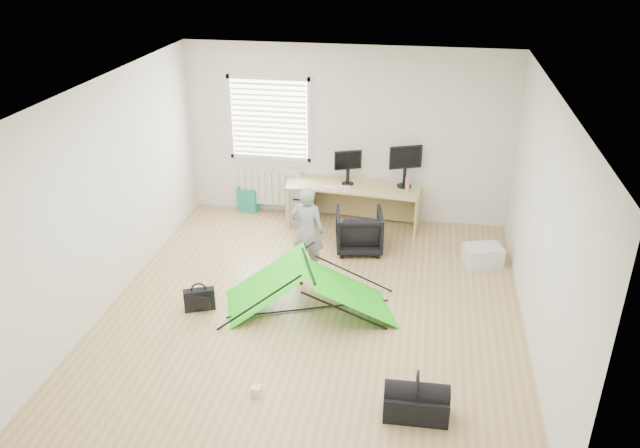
% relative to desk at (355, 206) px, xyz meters
% --- Properties ---
extents(ground, '(5.50, 5.50, 0.00)m').
position_rel_desk_xyz_m(ground, '(-0.19, -2.39, -0.33)').
color(ground, tan).
rests_on(ground, ground).
extents(back_wall, '(5.00, 0.02, 2.70)m').
position_rel_desk_xyz_m(back_wall, '(-0.19, 0.36, 1.02)').
color(back_wall, silver).
rests_on(back_wall, ground).
extents(window, '(1.20, 0.06, 1.20)m').
position_rel_desk_xyz_m(window, '(-1.39, 0.32, 1.22)').
color(window, silver).
rests_on(window, back_wall).
extents(radiator, '(1.00, 0.12, 0.60)m').
position_rel_desk_xyz_m(radiator, '(-1.39, 0.28, 0.12)').
color(radiator, silver).
rests_on(radiator, back_wall).
extents(desk, '(2.00, 0.79, 0.67)m').
position_rel_desk_xyz_m(desk, '(0.00, 0.00, 0.00)').
color(desk, tan).
rests_on(desk, ground).
extents(filing_cabinet, '(0.50, 0.62, 0.66)m').
position_rel_desk_xyz_m(filing_cabinet, '(-0.86, 0.03, -0.00)').
color(filing_cabinet, gray).
rests_on(filing_cabinet, ground).
extents(monitor_left, '(0.42, 0.24, 0.40)m').
position_rel_desk_xyz_m(monitor_left, '(-0.12, 0.05, 0.53)').
color(monitor_left, black).
rests_on(monitor_left, desk).
extents(monitor_right, '(0.50, 0.29, 0.48)m').
position_rel_desk_xyz_m(monitor_right, '(0.73, 0.10, 0.57)').
color(monitor_right, black).
rests_on(monitor_right, desk).
extents(keyboard, '(0.41, 0.18, 0.02)m').
position_rel_desk_xyz_m(keyboard, '(-0.26, -0.13, 0.34)').
color(keyboard, beige).
rests_on(keyboard, desk).
extents(thermos, '(0.07, 0.07, 0.22)m').
position_rel_desk_xyz_m(thermos, '(0.78, -0.07, 0.45)').
color(thermos, '#D0749A').
rests_on(thermos, desk).
extents(office_chair, '(0.75, 0.77, 0.60)m').
position_rel_desk_xyz_m(office_chair, '(0.16, -0.79, -0.03)').
color(office_chair, black).
rests_on(office_chair, ground).
extents(person, '(0.50, 0.37, 1.25)m').
position_rel_desk_xyz_m(person, '(-0.44, -1.55, 0.29)').
color(person, gray).
rests_on(person, ground).
extents(kite, '(2.19, 1.54, 0.62)m').
position_rel_desk_xyz_m(kite, '(-0.25, -2.45, -0.02)').
color(kite, '#1EDF15').
rests_on(kite, ground).
extents(storage_crate, '(0.57, 0.48, 0.27)m').
position_rel_desk_xyz_m(storage_crate, '(1.90, -0.91, -0.20)').
color(storage_crate, silver).
rests_on(storage_crate, ground).
extents(tote_bag, '(0.36, 0.21, 0.39)m').
position_rel_desk_xyz_m(tote_bag, '(-1.78, 0.24, -0.14)').
color(tote_bag, '#1E8875').
rests_on(tote_bag, ground).
extents(laptop_bag, '(0.39, 0.25, 0.28)m').
position_rel_desk_xyz_m(laptop_bag, '(-1.56, -2.67, -0.19)').
color(laptop_bag, black).
rests_on(laptop_bag, ground).
extents(white_box, '(0.10, 0.10, 0.10)m').
position_rel_desk_xyz_m(white_box, '(-0.48, -4.04, -0.28)').
color(white_box, silver).
rests_on(white_box, ground).
extents(duffel_bag, '(0.62, 0.33, 0.27)m').
position_rel_desk_xyz_m(duffel_bag, '(1.10, -4.06, -0.20)').
color(duffel_bag, black).
rests_on(duffel_bag, ground).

